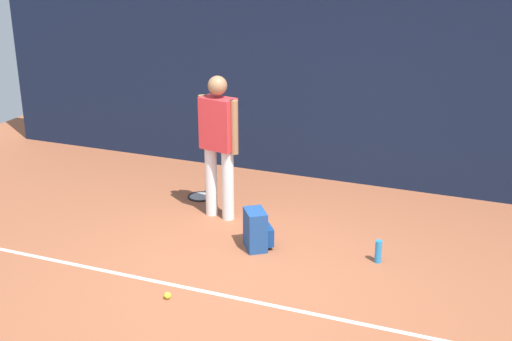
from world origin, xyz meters
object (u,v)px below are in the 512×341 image
Objects in this scene: backpack at (257,230)px; water_bottle at (378,251)px; tennis_ball_by_fence at (251,226)px; tennis_racket at (201,196)px; tennis_ball_near_player at (167,295)px; tennis_player at (219,139)px.

backpack is 1.29m from water_bottle.
backpack is at bearing -61.31° from tennis_ball_by_fence.
tennis_racket is 9.45× the size of tennis_ball_by_fence.
tennis_ball_by_fence is at bearing -7.16° from backpack.
backpack is 1.34m from tennis_ball_near_player.
backpack is 1.80× the size of water_bottle.
tennis_player reaches higher than tennis_racket.
backpack is (0.71, -0.62, -0.76)m from tennis_player.
backpack reaches higher than tennis_ball_near_player.
tennis_racket is 1.42× the size of backpack.
tennis_racket is 1.16m from tennis_ball_by_fence.
tennis_ball_near_player is 1.71m from tennis_ball_by_fence.
tennis_ball_near_player is 1.00× the size of tennis_ball_by_fence.
tennis_racket is at bearing -33.43° from tennis_player.
water_bottle is at bearing 64.95° from tennis_racket.
tennis_player is 3.86× the size of backpack.
tennis_ball_by_fence reaches higher than tennis_racket.
tennis_ball_by_fence is (0.16, 1.71, 0.00)m from tennis_ball_near_player.
tennis_racket is 1.63m from backpack.
tennis_player reaches higher than water_bottle.
water_bottle is (1.28, 0.16, -0.09)m from backpack.
backpack is at bearing 43.14° from tennis_racket.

